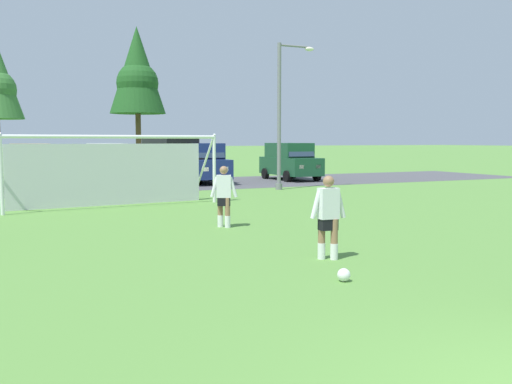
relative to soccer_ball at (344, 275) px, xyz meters
name	(u,v)px	position (x,y,z in m)	size (l,w,h in m)	color
ground_plane	(149,213)	(-0.61, 10.16, -0.11)	(400.00, 400.00, 0.00)	#598C3D
parking_lot_strip	(91,187)	(-0.61, 21.35, -0.11)	(52.00, 8.40, 0.01)	#4C4C51
soccer_ball	(344,275)	(0.00, 0.00, 0.00)	(0.22, 0.22, 0.22)	white
soccer_goal	(111,169)	(-1.30, 12.64, 1.18)	(7.56, 2.60, 2.57)	white
player_midfield_center	(328,218)	(0.71, 1.61, 0.71)	(0.73, 0.30, 1.64)	#936B4C
player_winger_left	(224,197)	(0.42, 6.30, 0.71)	(0.67, 0.45, 1.64)	#936B4C
parked_car_slot_center_left	(30,165)	(-3.36, 22.00, 1.00)	(2.20, 4.63, 2.16)	tan
parked_car_slot_center	(107,164)	(0.36, 22.19, 1.00)	(2.36, 4.71, 2.16)	silver
parked_car_slot_center_right	(170,158)	(3.80, 22.44, 1.23)	(2.44, 4.92, 2.52)	black
parked_car_slot_right	(202,163)	(5.29, 21.47, 1.00)	(2.30, 4.68, 2.16)	navy
parked_car_slot_far_right	(290,161)	(10.83, 21.69, 1.00)	(2.18, 4.62, 2.16)	#194C2D
tree_mid_left	(137,73)	(4.00, 30.39, 6.65)	(3.69, 3.69, 9.83)	brown
street_lamp	(283,114)	(7.35, 16.06, 3.43)	(2.00, 0.32, 6.80)	slate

